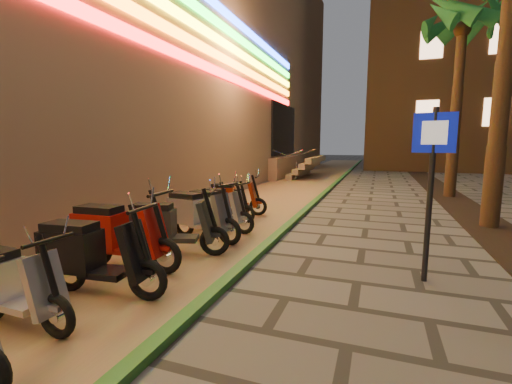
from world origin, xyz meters
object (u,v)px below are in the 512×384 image
at_px(scooter_7, 168,226).
at_px(scooter_8, 196,214).
at_px(scooter_5, 89,255).
at_px(scooter_9, 213,209).
at_px(scooter_11, 231,197).
at_px(pedestrian_sign, 432,171).
at_px(scooter_4, 7,284).
at_px(scooter_10, 221,203).
at_px(scooter_6, 115,234).

relative_size(scooter_7, scooter_8, 0.96).
distance_m(scooter_5, scooter_9, 3.57).
distance_m(scooter_5, scooter_11, 5.30).
xyz_separation_m(pedestrian_sign, scooter_4, (-4.42, -2.87, -1.13)).
xyz_separation_m(pedestrian_sign, scooter_5, (-4.20, -1.96, -1.06)).
distance_m(scooter_4, scooter_10, 5.45).
bearing_deg(scooter_4, scooter_10, 92.06).
bearing_deg(scooter_9, pedestrian_sign, -13.93).
bearing_deg(scooter_8, scooter_4, -81.74).
distance_m(scooter_4, scooter_11, 6.20).
distance_m(scooter_7, scooter_9, 1.87).
height_order(scooter_7, scooter_9, scooter_7).
distance_m(scooter_8, scooter_9, 0.78).
height_order(scooter_7, scooter_11, scooter_7).
bearing_deg(scooter_8, scooter_10, 110.24).
height_order(scooter_8, scooter_9, scooter_8).
distance_m(scooter_6, scooter_11, 4.42).
height_order(scooter_5, scooter_7, scooter_5).
bearing_deg(pedestrian_sign, scooter_5, -147.74).
bearing_deg(scooter_8, pedestrian_sign, 0.57).
bearing_deg(scooter_9, scooter_10, 112.26).
bearing_deg(scooter_4, scooter_6, 96.09).
height_order(scooter_5, scooter_10, scooter_5).
distance_m(pedestrian_sign, scooter_5, 4.75).
distance_m(scooter_8, scooter_11, 2.52).
xyz_separation_m(pedestrian_sign, scooter_11, (-4.52, 3.33, -1.10)).
relative_size(scooter_10, scooter_11, 0.94).
bearing_deg(scooter_8, scooter_6, -88.98).
distance_m(scooter_5, scooter_8, 2.79).
relative_size(scooter_8, scooter_11, 1.10).
height_order(pedestrian_sign, scooter_10, pedestrian_sign).
relative_size(scooter_5, scooter_6, 0.96).
distance_m(scooter_9, scooter_10, 1.01).
relative_size(scooter_7, scooter_10, 1.13).
height_order(pedestrian_sign, scooter_11, pedestrian_sign).
distance_m(scooter_4, scooter_5, 0.94).
bearing_deg(scooter_8, scooter_5, -78.31).
bearing_deg(scooter_11, scooter_10, -96.61).
xyz_separation_m(scooter_4, scooter_5, (0.22, 0.91, 0.07)).
relative_size(pedestrian_sign, scooter_4, 1.61).
height_order(scooter_4, scooter_7, scooter_7).
bearing_deg(scooter_4, scooter_9, 88.77).
distance_m(scooter_4, scooter_7, 2.63).
xyz_separation_m(scooter_6, scooter_9, (0.36, 2.70, -0.06)).
bearing_deg(scooter_7, scooter_8, 75.43).
xyz_separation_m(pedestrian_sign, scooter_8, (-4.20, 0.83, -1.06)).
xyz_separation_m(scooter_5, scooter_8, (0.00, 2.79, 0.00)).
relative_size(pedestrian_sign, scooter_7, 1.45).
bearing_deg(scooter_10, scooter_7, -78.59).
bearing_deg(pedestrian_sign, scooter_10, 157.13).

